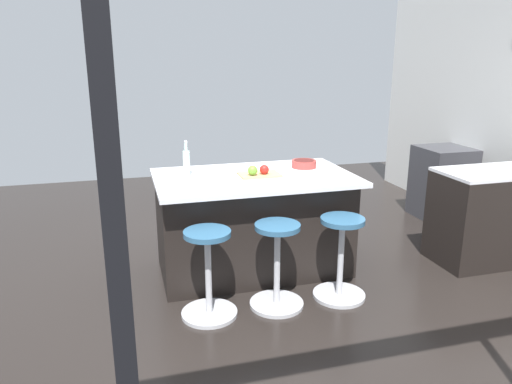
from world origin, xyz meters
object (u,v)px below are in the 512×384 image
Objects in this scene: stool_near_camera at (208,276)px; apple_green at (253,170)px; water_bottle at (186,162)px; stool_middle at (277,268)px; oven_range at (442,183)px; apple_red at (264,169)px; cutting_board at (259,175)px; fruit_bowl at (304,163)px; kitchen_island at (253,223)px; stool_by_window at (341,260)px.

stool_near_camera is 1.04m from apple_green.
stool_middle is at bearing 124.58° from water_bottle.
stool_near_camera is at bearing 49.43° from apple_green.
oven_range is 10.54× the size of apple_red.
stool_near_camera is 2.25× the size of water_bottle.
water_bottle reaches higher than apple_red.
apple_red reaches higher than cutting_board.
stool_middle is 2.25× the size of water_bottle.
stool_middle is 0.90m from apple_green.
apple_red is (-0.04, 0.03, 0.05)m from cutting_board.
apple_green is 0.37× the size of fruit_bowl.
kitchen_island is at bearing 18.08° from oven_range.
water_bottle is (0.62, -0.19, 0.11)m from cutting_board.
stool_near_camera is 1.07m from cutting_board.
stool_middle is 2.98× the size of fruit_bowl.
apple_red is (-0.08, 0.10, 0.52)m from kitchen_island.
stool_by_window is 2.98× the size of fruit_bowl.
apple_red reaches higher than stool_middle.
apple_green reaches higher than apple_red.
kitchen_island is at bearing 167.96° from water_bottle.
oven_range is at bearing -159.51° from apple_red.
fruit_bowl is at bearing -153.60° from apple_red.
stool_middle is at bearing 83.08° from apple_red.
kitchen_island is 0.54m from apple_red.
stool_by_window is at bearing 127.66° from kitchen_island.
kitchen_island is 5.65× the size of water_bottle.
cutting_board is 0.10m from apple_green.
fruit_bowl is (-0.54, -0.13, 0.50)m from kitchen_island.
apple_green reaches higher than stool_near_camera.
oven_range is 2.83× the size of water_bottle.
oven_range is at bearing -149.28° from stool_middle.
apple_red is 0.27× the size of water_bottle.
stool_near_camera is at bearing 26.22° from oven_range.
stool_middle is 8.10× the size of apple_green.
cutting_board is (2.64, 0.95, 0.50)m from oven_range.
apple_green reaches higher than oven_range.
water_bottle is (0.58, -0.12, 0.58)m from kitchen_island.
stool_middle is 0.89m from cutting_board.
kitchen_island reaches higher than stool_by_window.
oven_range is at bearing -160.03° from apple_green.
stool_near_camera is at bearing 44.54° from apple_red.
stool_near_camera is at bearing 91.78° from water_bottle.
apple_green is at bearing 6.74° from apple_red.
stool_by_window is at bearing 134.19° from apple_green.
kitchen_island is 0.83m from water_bottle.
apple_red reaches higher than stool_by_window.
kitchen_island is at bearing -52.34° from stool_by_window.
stool_by_window is 1.59m from water_bottle.
kitchen_island is 4.91× the size of cutting_board.
stool_near_camera is (3.24, 1.59, -0.11)m from oven_range.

